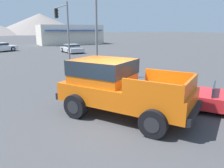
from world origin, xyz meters
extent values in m
plane|color=#424244|center=(0.00, 0.00, 0.00)|extent=(320.00, 320.00, 0.00)
cube|color=orange|center=(0.37, -0.05, 0.83)|extent=(4.12, 5.05, 0.68)
cube|color=orange|center=(-0.11, 0.76, 1.60)|extent=(2.63, 2.71, 0.85)
cube|color=#1E2833|center=(-0.11, 0.76, 1.75)|extent=(2.69, 2.77, 0.54)
cube|color=orange|center=(0.23, -1.66, 1.41)|extent=(1.04, 1.65, 0.48)
cube|color=orange|center=(1.86, -0.68, 1.41)|extent=(1.04, 1.65, 0.48)
cube|color=orange|center=(1.51, -1.94, 1.41)|extent=(1.68, 1.05, 0.48)
cube|color=black|center=(-0.87, 2.01, 0.61)|extent=(1.75, 1.14, 0.24)
cube|color=black|center=(1.60, -2.10, 0.61)|extent=(1.75, 1.14, 0.24)
cylinder|color=black|center=(-1.26, 0.67, 0.43)|extent=(0.73, 0.91, 0.86)
cylinder|color=#232326|center=(-1.26, 0.67, 0.43)|extent=(0.55, 0.59, 0.48)
cylinder|color=black|center=(0.50, 1.73, 0.43)|extent=(0.73, 0.91, 0.86)
cylinder|color=#232326|center=(0.50, 1.73, 0.43)|extent=(0.55, 0.59, 0.48)
cylinder|color=black|center=(0.24, -1.82, 0.43)|extent=(0.73, 0.91, 0.86)
cylinder|color=#232326|center=(0.24, -1.82, 0.43)|extent=(0.55, 0.59, 0.48)
cylinder|color=black|center=(2.00, -0.76, 0.43)|extent=(0.73, 0.91, 0.86)
cylinder|color=#232326|center=(2.00, -0.76, 0.43)|extent=(0.55, 0.59, 0.48)
cube|color=#1E2833|center=(3.72, -1.16, 0.86)|extent=(1.26, 0.87, 0.35)
cylinder|color=black|center=(2.58, -0.96, 0.34)|extent=(0.56, 0.68, 0.68)
cylinder|color=#9E9EA3|center=(2.58, -0.96, 0.34)|extent=(0.40, 0.44, 0.37)
cylinder|color=black|center=(3.97, -0.04, 0.34)|extent=(0.56, 0.68, 0.68)
cylinder|color=#9E9EA3|center=(3.97, -0.04, 0.34)|extent=(0.40, 0.44, 0.37)
cube|color=white|center=(-2.58, 27.70, 0.47)|extent=(4.48, 3.33, 0.59)
cube|color=white|center=(-2.68, 27.66, 0.99)|extent=(2.22, 2.11, 0.44)
cube|color=#1E2833|center=(-2.68, 27.66, 1.04)|extent=(2.27, 2.16, 0.26)
cylinder|color=black|center=(-1.78, 29.00, 0.33)|extent=(0.68, 0.48, 0.65)
cylinder|color=#9E9EA3|center=(-1.78, 29.00, 0.33)|extent=(0.42, 0.37, 0.36)
cylinder|color=black|center=(-1.07, 27.51, 0.33)|extent=(0.68, 0.48, 0.65)
cylinder|color=#9E9EA3|center=(-1.07, 27.51, 0.33)|extent=(0.42, 0.37, 0.36)
cube|color=#B7BABF|center=(5.66, 21.72, 0.42)|extent=(2.00, 4.13, 0.51)
cube|color=#B7BABF|center=(5.65, 21.82, 0.90)|extent=(1.69, 1.77, 0.44)
cube|color=#1E2833|center=(5.65, 21.82, 0.95)|extent=(1.73, 1.81, 0.26)
cylinder|color=black|center=(6.59, 20.50, 0.31)|extent=(0.24, 0.62, 0.62)
cylinder|color=#9E9EA3|center=(6.59, 20.50, 0.31)|extent=(0.25, 0.35, 0.34)
cylinder|color=black|center=(4.82, 20.43, 0.31)|extent=(0.24, 0.62, 0.62)
cylinder|color=#9E9EA3|center=(4.82, 20.43, 0.31)|extent=(0.25, 0.35, 0.34)
cylinder|color=black|center=(6.49, 23.02, 0.31)|extent=(0.24, 0.62, 0.62)
cylinder|color=#9E9EA3|center=(6.49, 23.02, 0.31)|extent=(0.25, 0.35, 0.34)
cylinder|color=black|center=(4.72, 22.95, 0.31)|extent=(0.24, 0.62, 0.62)
cylinder|color=#9E9EA3|center=(4.72, 22.95, 0.31)|extent=(0.25, 0.35, 0.34)
cylinder|color=slate|center=(2.28, 12.32, 2.66)|extent=(0.16, 0.16, 5.31)
cylinder|color=slate|center=(2.28, 14.36, 5.06)|extent=(0.11, 4.08, 0.11)
cube|color=black|center=(2.28, 15.91, 4.56)|extent=(0.26, 0.34, 0.90)
sphere|color=red|center=(2.43, 15.91, 4.83)|extent=(0.20, 0.20, 0.20)
sphere|color=orange|center=(2.43, 15.91, 4.56)|extent=(0.20, 0.20, 0.20)
sphere|color=green|center=(2.43, 15.91, 4.29)|extent=(0.20, 0.20, 0.20)
cylinder|color=slate|center=(2.07, 6.07, 4.47)|extent=(0.14, 0.14, 8.93)
cube|color=beige|center=(10.62, 37.46, 1.91)|extent=(12.48, 5.42, 3.81)
cube|color=#335193|center=(10.62, 34.40, 2.75)|extent=(11.23, 0.70, 0.20)
cone|color=gray|center=(22.41, 127.80, 5.74)|extent=(53.62, 53.62, 11.48)
camera|label=1|loc=(-3.66, -6.42, 3.12)|focal=35.00mm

